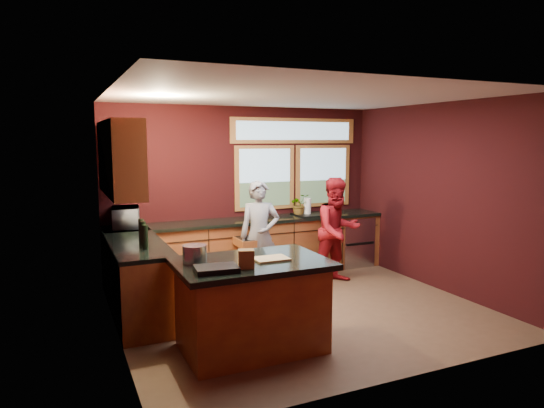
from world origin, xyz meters
TOP-DOWN VIEW (x-y plane):
  - floor at (0.00, 0.00)m, footprint 4.50×4.50m
  - room_shell at (-0.60, 0.32)m, footprint 4.52×4.02m
  - back_counter at (0.20, 1.70)m, footprint 4.50×0.64m
  - left_counter at (-1.95, 0.85)m, footprint 0.64×2.30m
  - island at (-1.02, -0.83)m, footprint 1.55×1.05m
  - person_grey at (-0.14, 1.03)m, footprint 0.67×0.53m
  - person_red at (1.07, 0.87)m, footprint 0.81×0.64m
  - microwave at (-1.92, 1.70)m, footprint 0.43×0.58m
  - potted_plant at (0.87, 1.75)m, footprint 0.32×0.27m
  - paper_towel at (1.00, 1.70)m, footprint 0.12×0.12m
  - cutting_board at (-0.82, -0.88)m, footprint 0.35×0.25m
  - stock_pot at (-1.57, -0.68)m, footprint 0.24×0.24m
  - paper_bag at (-1.17, -1.08)m, footprint 0.18×0.16m
  - black_tray at (-1.47, -1.08)m, footprint 0.43×0.32m

SIDE VIEW (x-z plane):
  - floor at x=0.00m, z-range 0.00..0.00m
  - back_counter at x=0.20m, z-range 0.00..0.93m
  - left_counter at x=-1.95m, z-range 0.00..0.93m
  - island at x=-1.02m, z-range 0.01..0.95m
  - person_grey at x=-0.14m, z-range 0.00..1.59m
  - person_red at x=1.07m, z-range 0.00..1.61m
  - cutting_board at x=-0.82m, z-range 0.94..0.96m
  - black_tray at x=-1.47m, z-range 0.94..0.99m
  - stock_pot at x=-1.57m, z-range 0.94..1.12m
  - paper_bag at x=-1.17m, z-range 0.94..1.12m
  - paper_towel at x=1.00m, z-range 0.93..1.21m
  - microwave at x=-1.92m, z-range 0.93..1.23m
  - potted_plant at x=0.87m, z-range 0.93..1.28m
  - room_shell at x=-0.60m, z-range 0.44..3.15m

